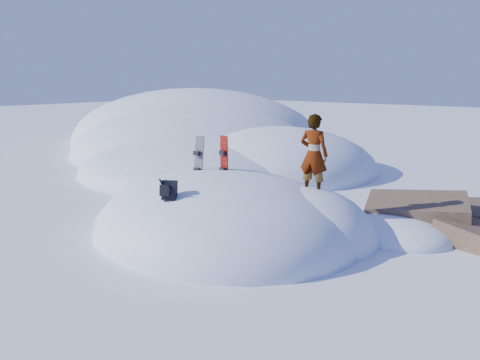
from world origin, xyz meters
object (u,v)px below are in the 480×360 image
Objects in this scene: snowboard_red at (224,163)px; person at (314,155)px; backpack at (169,190)px; snowboard_dark at (198,163)px.

person is at bearing 23.91° from snowboard_red.
backpack is at bearing 50.65° from person.
person is at bearing 22.76° from backpack.
snowboard_dark is 3.03m from person.
backpack is at bearing -65.98° from snowboard_dark.
snowboard_dark is 0.77× the size of person.
backpack is (0.95, -1.88, -0.21)m from snowboard_dark.
snowboard_dark is (-0.62, -0.30, -0.04)m from snowboard_red.
snowboard_red reaches higher than backpack.
backpack is 0.27× the size of person.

